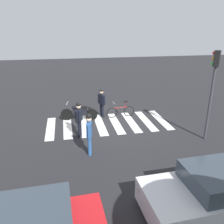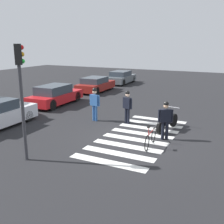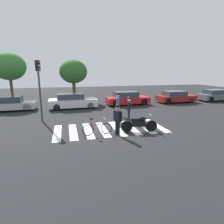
% 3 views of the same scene
% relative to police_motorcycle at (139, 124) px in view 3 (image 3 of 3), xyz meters
% --- Properties ---
extents(ground_plane, '(60.00, 60.00, 0.00)m').
position_rel_police_motorcycle_xyz_m(ground_plane, '(-1.53, 0.93, -0.47)').
color(ground_plane, '#232326').
extents(police_motorcycle, '(2.12, 0.69, 1.05)m').
position_rel_police_motorcycle_xyz_m(police_motorcycle, '(0.00, 0.00, 0.00)').
color(police_motorcycle, black).
rests_on(police_motorcycle, ground_plane).
extents(leaning_bicycle, '(1.70, 0.46, 0.98)m').
position_rel_police_motorcycle_xyz_m(leaning_bicycle, '(-2.48, 0.05, -0.10)').
color(leaning_bicycle, black).
rests_on(leaning_bicycle, ground_plane).
extents(officer_on_foot, '(0.37, 0.63, 1.79)m').
position_rel_police_motorcycle_xyz_m(officer_on_foot, '(0.14, 2.22, 0.57)').
color(officer_on_foot, black).
rests_on(officer_on_foot, ground_plane).
extents(officer_by_motorcycle, '(0.40, 0.60, 1.76)m').
position_rel_police_motorcycle_xyz_m(officer_by_motorcycle, '(-1.37, -0.25, 0.54)').
color(officer_by_motorcycle, black).
rests_on(officer_by_motorcycle, ground_plane).
extents(pedestrian_bystander, '(0.29, 0.68, 1.85)m').
position_rel_police_motorcycle_xyz_m(pedestrian_bystander, '(-0.16, 4.04, 0.61)').
color(pedestrian_bystander, '#2D5999').
rests_on(pedestrian_bystander, ground_plane).
extents(crosswalk_stripes, '(6.75, 3.06, 0.01)m').
position_rel_police_motorcycle_xyz_m(crosswalk_stripes, '(-1.53, 0.93, -0.46)').
color(crosswalk_stripes, silver).
rests_on(crosswalk_stripes, ground_plane).
extents(car_silver_sedan, '(4.01, 1.88, 1.30)m').
position_rel_police_motorcycle_xyz_m(car_silver_sedan, '(-8.87, 8.21, 0.16)').
color(car_silver_sedan, black).
rests_on(car_silver_sedan, ground_plane).
extents(car_white_van, '(4.50, 1.98, 1.40)m').
position_rel_police_motorcycle_xyz_m(car_white_van, '(-3.50, 8.03, 0.20)').
color(car_white_van, black).
rests_on(car_white_van, ground_plane).
extents(car_red_convertible, '(4.46, 1.90, 1.38)m').
position_rel_police_motorcycle_xyz_m(car_red_convertible, '(2.08, 8.48, 0.20)').
color(car_red_convertible, black).
rests_on(car_red_convertible, ground_plane).
extents(car_maroon_wagon, '(4.25, 1.98, 1.28)m').
position_rel_police_motorcycle_xyz_m(car_maroon_wagon, '(7.78, 8.52, 0.16)').
color(car_maroon_wagon, black).
rests_on(car_maroon_wagon, ground_plane).
extents(car_grey_coupe, '(4.26, 1.92, 1.32)m').
position_rel_police_motorcycle_xyz_m(car_grey_coupe, '(13.08, 8.47, 0.17)').
color(car_grey_coupe, black).
rests_on(car_grey_coupe, ground_plane).
extents(traffic_light_pole, '(0.34, 0.34, 4.20)m').
position_rel_police_motorcycle_xyz_m(traffic_light_pole, '(-5.79, 3.73, 2.35)').
color(traffic_light_pole, '#38383D').
rests_on(traffic_light_pole, ground_plane).
extents(street_tree_near, '(3.37, 3.37, 5.35)m').
position_rel_police_motorcycle_xyz_m(street_tree_near, '(-9.72, 12.26, 3.44)').
color(street_tree_near, brown).
rests_on(street_tree_near, ground_plane).
extents(street_tree_mid, '(3.13, 3.13, 4.72)m').
position_rel_police_motorcycle_xyz_m(street_tree_mid, '(-3.13, 12.26, 2.89)').
color(street_tree_mid, brown).
rests_on(street_tree_mid, ground_plane).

